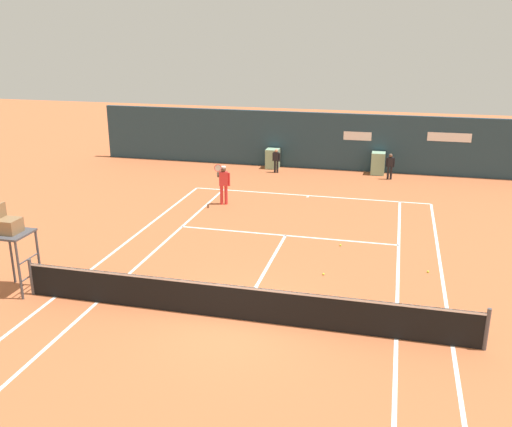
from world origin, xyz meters
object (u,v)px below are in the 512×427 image
player_on_baseline (223,182)px  ball_kid_centre_post (276,159)px  ball_kid_left_post (390,165)px  tennis_ball_near_service_line (323,274)px  tennis_ball_by_sideline (428,272)px  umpire_chair (10,233)px  tennis_ball_mid_court (340,245)px

player_on_baseline → ball_kid_centre_post: (1.00, 6.02, -0.29)m
player_on_baseline → ball_kid_centre_post: bearing=-118.2°
ball_kid_left_post → ball_kid_centre_post: size_ratio=1.04×
tennis_ball_near_service_line → player_on_baseline: bearing=129.2°
ball_kid_centre_post → tennis_ball_near_service_line: size_ratio=18.33×
ball_kid_left_post → tennis_ball_by_sideline: 11.41m
umpire_chair → ball_kid_centre_post: umpire_chair is taller
ball_kid_centre_post → umpire_chair: bearing=81.8°
tennis_ball_mid_court → umpire_chair: bearing=-146.4°
tennis_ball_by_sideline → player_on_baseline: bearing=147.2°
umpire_chair → tennis_ball_by_sideline: umpire_chair is taller
umpire_chair → tennis_ball_near_service_line: size_ratio=37.72×
umpire_chair → player_on_baseline: bearing=160.8°
player_on_baseline → tennis_ball_near_service_line: bearing=110.5°
player_on_baseline → tennis_ball_near_service_line: (5.09, -6.23, -0.97)m
ball_kid_centre_post → tennis_ball_near_service_line: bearing=115.7°
tennis_ball_near_service_line → tennis_ball_by_sideline: (3.10, 0.96, 0.00)m
tennis_ball_mid_court → tennis_ball_near_service_line: same height
player_on_baseline → tennis_ball_by_sideline: (8.19, -5.28, -0.97)m
umpire_chair → tennis_ball_near_service_line: bearing=110.8°
ball_kid_centre_post → tennis_ball_near_service_line: ball_kid_centre_post is taller
umpire_chair → player_on_baseline: 9.98m
player_on_baseline → tennis_ball_by_sideline: bearing=128.4°
ball_kid_left_post → tennis_ball_by_sideline: size_ratio=19.07×
tennis_ball_near_service_line → ball_kid_centre_post: bearing=108.5°
player_on_baseline → ball_kid_left_post: bearing=-157.0°
tennis_ball_by_sideline → umpire_chair: bearing=-160.2°
umpire_chair → player_on_baseline: umpire_chair is taller
umpire_chair → ball_kid_centre_post: bearing=164.5°
ball_kid_centre_post → tennis_ball_by_sideline: 13.41m
ball_kid_centre_post → ball_kid_left_post: bearing=-172.8°
player_on_baseline → ball_kid_left_post: player_on_baseline is taller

